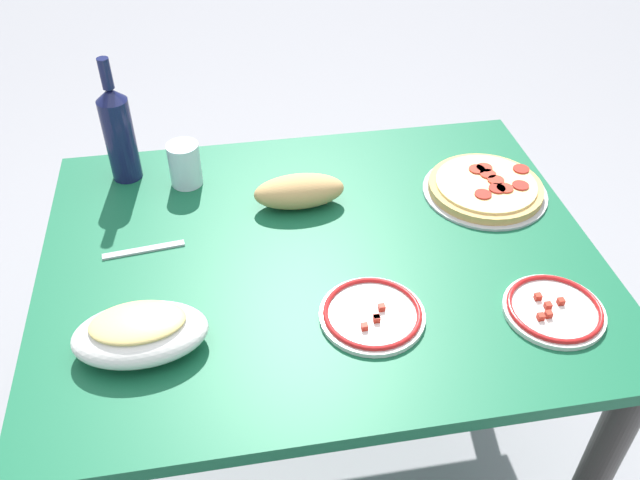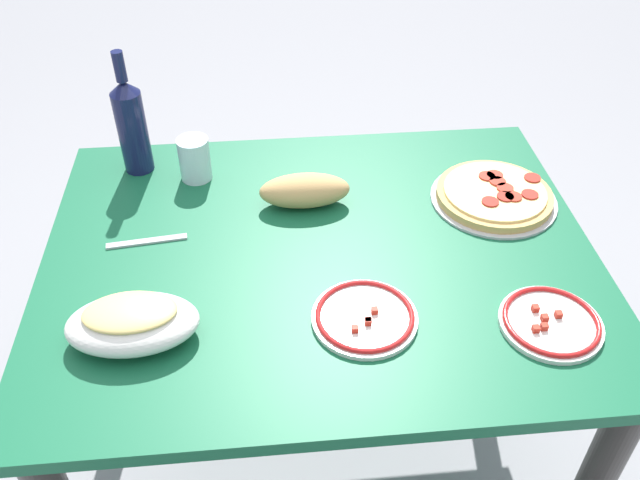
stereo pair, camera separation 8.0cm
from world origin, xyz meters
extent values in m
plane|color=gray|center=(0.00, 0.00, 0.00)|extent=(8.00, 8.00, 0.00)
cube|color=#145938|center=(0.00, 0.00, 0.70)|extent=(1.16, 0.91, 0.03)
cylinder|color=#33302D|center=(-0.52, -0.40, 0.34)|extent=(0.07, 0.07, 0.68)
cylinder|color=#33302D|center=(0.52, -0.40, 0.34)|extent=(0.07, 0.07, 0.68)
cylinder|color=#33302D|center=(-0.52, 0.40, 0.34)|extent=(0.07, 0.07, 0.68)
cylinder|color=#B7B7BC|center=(-0.41, -0.14, 0.72)|extent=(0.29, 0.29, 0.01)
cylinder|color=tan|center=(-0.41, -0.14, 0.73)|extent=(0.26, 0.26, 0.02)
cylinder|color=#EFD684|center=(-0.41, -0.14, 0.74)|extent=(0.23, 0.23, 0.01)
cylinder|color=#B22D1E|center=(-0.45, -0.11, 0.75)|extent=(0.04, 0.04, 0.00)
cylinder|color=maroon|center=(-0.51, -0.18, 0.75)|extent=(0.04, 0.04, 0.00)
cylinder|color=#B22D1E|center=(-0.41, -0.19, 0.75)|extent=(0.04, 0.04, 0.00)
cylinder|color=#B22D1E|center=(-0.43, -0.19, 0.75)|extent=(0.04, 0.04, 0.00)
cylinder|color=#B22D1E|center=(-0.44, -0.14, 0.75)|extent=(0.04, 0.04, 0.00)
cylinder|color=maroon|center=(-0.49, -0.11, 0.75)|extent=(0.04, 0.04, 0.00)
cylinder|color=#B22D1E|center=(-0.43, -0.17, 0.75)|extent=(0.04, 0.04, 0.00)
cylinder|color=maroon|center=(-0.43, -0.11, 0.75)|extent=(0.04, 0.04, 0.00)
cylinder|color=maroon|center=(-0.39, -0.09, 0.75)|extent=(0.04, 0.04, 0.00)
ellipsoid|color=white|center=(0.36, 0.21, 0.75)|extent=(0.24, 0.15, 0.07)
ellipsoid|color=#AD2819|center=(0.36, 0.21, 0.76)|extent=(0.20, 0.12, 0.03)
ellipsoid|color=#EACC75|center=(0.36, 0.21, 0.78)|extent=(0.17, 0.10, 0.02)
cylinder|color=#141942|center=(0.41, -0.35, 0.82)|extent=(0.07, 0.07, 0.20)
cone|color=#141942|center=(0.41, -0.35, 0.93)|extent=(0.07, 0.07, 0.03)
cylinder|color=#141942|center=(0.41, -0.35, 0.98)|extent=(0.03, 0.03, 0.07)
cylinder|color=silver|center=(0.27, -0.30, 0.77)|extent=(0.07, 0.07, 0.10)
cylinder|color=white|center=(-0.41, 0.25, 0.72)|extent=(0.19, 0.19, 0.01)
torus|color=red|center=(-0.41, 0.25, 0.73)|extent=(0.18, 0.18, 0.01)
cube|color=#AD2819|center=(-0.40, 0.25, 0.73)|extent=(0.01, 0.01, 0.01)
cube|color=#AD2819|center=(-0.37, 0.27, 0.73)|extent=(0.01, 0.01, 0.01)
cube|color=#AD2819|center=(-0.39, 0.22, 0.73)|extent=(0.01, 0.01, 0.01)
cube|color=#AD2819|center=(-0.42, 0.24, 0.73)|extent=(0.01, 0.01, 0.01)
cube|color=#AD2819|center=(-0.39, 0.27, 0.73)|extent=(0.01, 0.01, 0.01)
cylinder|color=white|center=(-0.06, 0.20, 0.72)|extent=(0.20, 0.20, 0.01)
torus|color=red|center=(-0.06, 0.20, 0.73)|extent=(0.19, 0.19, 0.01)
cube|color=#AD2819|center=(-0.07, 0.22, 0.73)|extent=(0.01, 0.01, 0.01)
cube|color=#AD2819|center=(-0.04, 0.24, 0.73)|extent=(0.01, 0.01, 0.01)
cube|color=#AD2819|center=(-0.08, 0.20, 0.73)|extent=(0.01, 0.01, 0.01)
cube|color=#AD2819|center=(-0.07, 0.22, 0.73)|extent=(0.01, 0.01, 0.01)
ellipsoid|color=tan|center=(0.02, -0.17, 0.75)|extent=(0.20, 0.09, 0.08)
cube|color=#B7B7BC|center=(0.37, -0.06, 0.72)|extent=(0.17, 0.03, 0.00)
camera|label=1|loc=(0.18, 1.05, 1.64)|focal=37.67mm
camera|label=2|loc=(0.10, 1.06, 1.64)|focal=37.67mm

